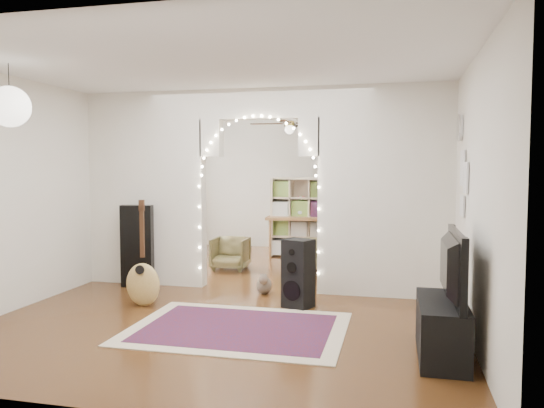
% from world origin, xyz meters
% --- Properties ---
extents(floor, '(7.50, 7.50, 0.00)m').
position_xyz_m(floor, '(0.00, 0.00, 0.00)').
color(floor, black).
rests_on(floor, ground).
extents(ceiling, '(5.00, 7.50, 0.02)m').
position_xyz_m(ceiling, '(0.00, 0.00, 2.70)').
color(ceiling, white).
rests_on(ceiling, wall_back).
extents(wall_back, '(5.00, 0.02, 2.70)m').
position_xyz_m(wall_back, '(0.00, 3.75, 1.35)').
color(wall_back, silver).
rests_on(wall_back, floor).
extents(wall_front, '(5.00, 0.02, 2.70)m').
position_xyz_m(wall_front, '(0.00, -3.75, 1.35)').
color(wall_front, silver).
rests_on(wall_front, floor).
extents(wall_left, '(0.02, 7.50, 2.70)m').
position_xyz_m(wall_left, '(-2.50, 0.00, 1.35)').
color(wall_left, silver).
rests_on(wall_left, floor).
extents(wall_right, '(0.02, 7.50, 2.70)m').
position_xyz_m(wall_right, '(2.50, 0.00, 1.35)').
color(wall_right, silver).
rests_on(wall_right, floor).
extents(divider_wall, '(5.00, 0.20, 2.70)m').
position_xyz_m(divider_wall, '(0.00, 0.00, 1.42)').
color(divider_wall, silver).
rests_on(divider_wall, floor).
extents(fairy_lights, '(1.64, 0.04, 1.60)m').
position_xyz_m(fairy_lights, '(0.00, -0.13, 1.55)').
color(fairy_lights, '#FFEABF').
rests_on(fairy_lights, divider_wall).
extents(window, '(0.04, 1.20, 1.40)m').
position_xyz_m(window, '(-2.47, 1.80, 1.50)').
color(window, white).
rests_on(window, wall_left).
extents(wall_clock, '(0.03, 0.31, 0.31)m').
position_xyz_m(wall_clock, '(2.48, -0.60, 2.10)').
color(wall_clock, white).
rests_on(wall_clock, wall_right).
extents(picture_frames, '(0.02, 0.50, 0.70)m').
position_xyz_m(picture_frames, '(2.48, -1.00, 1.50)').
color(picture_frames, white).
rests_on(picture_frames, wall_right).
extents(paper_lantern, '(0.40, 0.40, 0.40)m').
position_xyz_m(paper_lantern, '(-1.90, -2.40, 2.25)').
color(paper_lantern, white).
rests_on(paper_lantern, ceiling).
extents(ceiling_fan, '(1.10, 1.10, 0.30)m').
position_xyz_m(ceiling_fan, '(0.00, 2.00, 2.40)').
color(ceiling_fan, gold).
rests_on(ceiling_fan, ceiling).
extents(area_rug, '(2.20, 1.66, 0.02)m').
position_xyz_m(area_rug, '(0.23, -1.78, 0.01)').
color(area_rug, maroon).
rests_on(area_rug, floor).
extents(guitar_case, '(0.45, 0.21, 1.14)m').
position_xyz_m(guitar_case, '(-1.69, -0.25, 0.57)').
color(guitar_case, black).
rests_on(guitar_case, floor).
extents(acoustic_guitar, '(0.45, 0.20, 1.08)m').
position_xyz_m(acoustic_guitar, '(-1.13, -1.19, 0.47)').
color(acoustic_guitar, '#AD8945').
rests_on(acoustic_guitar, floor).
extents(tabby_cat, '(0.24, 0.46, 0.30)m').
position_xyz_m(tabby_cat, '(0.12, -0.27, 0.12)').
color(tabby_cat, brown).
rests_on(tabby_cat, floor).
extents(floor_speaker, '(0.40, 0.37, 0.81)m').
position_xyz_m(floor_speaker, '(0.68, -0.81, 0.40)').
color(floor_speaker, black).
rests_on(floor_speaker, floor).
extents(media_console, '(0.40, 1.00, 0.50)m').
position_xyz_m(media_console, '(2.20, -2.15, 0.25)').
color(media_console, black).
rests_on(media_console, floor).
extents(tv, '(0.14, 1.08, 0.62)m').
position_xyz_m(tv, '(2.20, -2.15, 0.81)').
color(tv, black).
rests_on(tv, media_console).
extents(bookcase, '(1.47, 0.82, 1.47)m').
position_xyz_m(bookcase, '(0.24, 2.74, 0.74)').
color(bookcase, '#CBB293').
rests_on(bookcase, floor).
extents(dining_table, '(1.25, 0.87, 0.76)m').
position_xyz_m(dining_table, '(0.08, 2.70, 0.68)').
color(dining_table, brown).
rests_on(dining_table, floor).
extents(flower_vase, '(0.19, 0.19, 0.19)m').
position_xyz_m(flower_vase, '(0.08, 2.70, 0.85)').
color(flower_vase, white).
rests_on(flower_vase, dining_table).
extents(dining_chair_left, '(0.58, 0.60, 0.52)m').
position_xyz_m(dining_chair_left, '(-0.82, 1.24, 0.26)').
color(dining_chair_left, brown).
rests_on(dining_chair_left, floor).
extents(dining_chair_right, '(0.56, 0.58, 0.51)m').
position_xyz_m(dining_chair_right, '(0.58, 1.46, 0.26)').
color(dining_chair_right, brown).
rests_on(dining_chair_right, floor).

